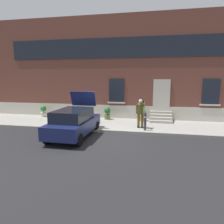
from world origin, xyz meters
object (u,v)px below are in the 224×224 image
object	(u,v)px
hatchback_car_navy	(74,122)
person_on_phone	(140,112)
bollard_near_person	(145,121)
planter_terracotta	(143,114)
planter_olive	(107,113)
planter_cream	(43,111)
planter_charcoal	(75,112)

from	to	relation	value
hatchback_car_navy	person_on_phone	size ratio (longest dim) A/B	2.35
bollard_near_person	planter_terracotta	xyz separation A→B (m)	(-0.28, 2.56, -0.11)
planter_olive	hatchback_car_navy	bearing A→B (deg)	-101.28
person_on_phone	planter_terracotta	xyz separation A→B (m)	(0.02, 2.10, -0.54)
hatchback_car_navy	planter_olive	bearing A→B (deg)	78.72
hatchback_car_navy	planter_cream	xyz separation A→B (m)	(-4.19, 4.25, -0.19)
person_on_phone	planter_charcoal	xyz separation A→B (m)	(-5.01, 2.24, -0.54)
planter_cream	planter_terracotta	world-z (taller)	same
person_on_phone	planter_cream	bearing A→B (deg)	162.08
bollard_near_person	planter_cream	xyz separation A→B (m)	(-7.84, 2.64, -0.11)
planter_terracotta	person_on_phone	bearing A→B (deg)	-90.64
planter_cream	planter_charcoal	size ratio (longest dim) A/B	1.00
planter_cream	planter_olive	size ratio (longest dim) A/B	1.00
planter_cream	planter_olive	bearing A→B (deg)	-0.02
planter_olive	bollard_near_person	bearing A→B (deg)	-43.31
hatchback_car_navy	planter_charcoal	bearing A→B (deg)	111.18
planter_charcoal	planter_cream	bearing A→B (deg)	-178.45
hatchback_car_navy	person_on_phone	distance (m)	3.95
bollard_near_person	planter_charcoal	bearing A→B (deg)	153.00
bollard_near_person	planter_olive	size ratio (longest dim) A/B	1.22
planter_terracotta	hatchback_car_navy	bearing A→B (deg)	-128.91
planter_cream	planter_olive	xyz separation A→B (m)	(5.04, -0.00, 0.00)
bollard_near_person	planter_charcoal	world-z (taller)	bollard_near_person
bollard_near_person	planter_charcoal	size ratio (longest dim) A/B	1.22
planter_olive	planter_terracotta	bearing A→B (deg)	-1.71
bollard_near_person	planter_cream	distance (m)	8.27
bollard_near_person	hatchback_car_navy	bearing A→B (deg)	-156.25
planter_cream	planter_terracotta	bearing A→B (deg)	-0.58
person_on_phone	planter_charcoal	bearing A→B (deg)	154.09
planter_cream	planter_charcoal	world-z (taller)	same
hatchback_car_navy	planter_terracotta	xyz separation A→B (m)	(3.37, 4.17, -0.19)
bollard_near_person	person_on_phone	xyz separation A→B (m)	(-0.30, 0.47, 0.43)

